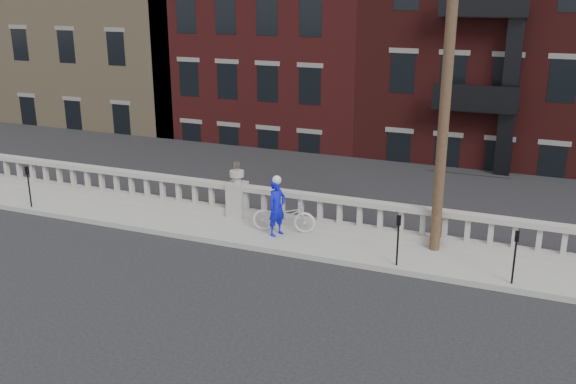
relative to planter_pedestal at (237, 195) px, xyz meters
The scene contains 11 objects.
ground 4.04m from the planter_pedestal, 90.00° to the right, with size 120.00×120.00×0.00m, color black.
sidewalk 1.21m from the planter_pedestal, 90.00° to the right, with size 32.00×2.20×0.15m, color gray.
balustrade 0.19m from the planter_pedestal, ahead, with size 28.00×0.34×1.03m.
planter_pedestal is the anchor object (origin of this frame).
lower_level 19.19m from the planter_pedestal, 88.31° to the left, with size 80.00×44.00×20.80m.
utility_pole 7.61m from the planter_pedestal, ahead, with size 1.60×0.28×10.00m.
parking_meter_a 6.89m from the planter_pedestal, 164.85° to the right, with size 0.10×0.09×1.36m.
parking_meter_b 5.78m from the planter_pedestal, 18.15° to the right, with size 0.10×0.09×1.36m.
parking_meter_c 8.52m from the planter_pedestal, 12.20° to the right, with size 0.10×0.09×1.36m.
bicycle 1.98m from the planter_pedestal, 19.95° to the right, with size 0.65×1.87×0.98m, color silver.
cyclist 2.06m from the planter_pedestal, 29.59° to the right, with size 0.61×0.40×1.68m, color #0D10C9.
Camera 1 is at (8.72, -12.98, 6.97)m, focal length 40.00 mm.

